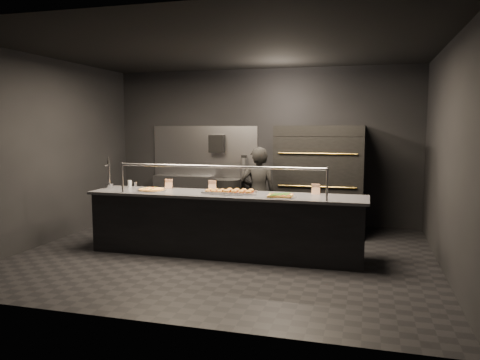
{
  "coord_description": "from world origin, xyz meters",
  "views": [
    {
      "loc": [
        2.01,
        -6.48,
        1.91
      ],
      "look_at": [
        0.17,
        0.2,
        1.1
      ],
      "focal_mm": 35.0,
      "sensor_mm": 36.0,
      "label": 1
    }
  ],
  "objects_px": {
    "pizza_oven": "(320,179)",
    "round_pizza": "(152,190)",
    "square_pizza": "(280,196)",
    "worker": "(258,194)",
    "slider_tray_b": "(239,192)",
    "trash_bin": "(228,201)",
    "beer_tap": "(109,179)",
    "service_counter": "(225,224)",
    "slider_tray_a": "(218,192)",
    "fire_extinguisher": "(244,169)",
    "prep_shelf": "(184,197)",
    "towel_dispenser": "(217,144)"
  },
  "relations": [
    {
      "from": "service_counter",
      "to": "slider_tray_a",
      "type": "height_order",
      "value": "service_counter"
    },
    {
      "from": "pizza_oven",
      "to": "trash_bin",
      "type": "height_order",
      "value": "pizza_oven"
    },
    {
      "from": "beer_tap",
      "to": "slider_tray_b",
      "type": "relative_size",
      "value": 0.91
    },
    {
      "from": "round_pizza",
      "to": "slider_tray_b",
      "type": "height_order",
      "value": "slider_tray_b"
    },
    {
      "from": "trash_bin",
      "to": "towel_dispenser",
      "type": "bearing_deg",
      "value": 144.47
    },
    {
      "from": "towel_dispenser",
      "to": "fire_extinguisher",
      "type": "relative_size",
      "value": 0.69
    },
    {
      "from": "pizza_oven",
      "to": "worker",
      "type": "distance_m",
      "value": 1.31
    },
    {
      "from": "beer_tap",
      "to": "worker",
      "type": "height_order",
      "value": "worker"
    },
    {
      "from": "fire_extinguisher",
      "to": "beer_tap",
      "type": "relative_size",
      "value": 0.98
    },
    {
      "from": "towel_dispenser",
      "to": "slider_tray_a",
      "type": "distance_m",
      "value": 2.61
    },
    {
      "from": "pizza_oven",
      "to": "beer_tap",
      "type": "height_order",
      "value": "pizza_oven"
    },
    {
      "from": "service_counter",
      "to": "slider_tray_b",
      "type": "relative_size",
      "value": 7.25
    },
    {
      "from": "prep_shelf",
      "to": "fire_extinguisher",
      "type": "relative_size",
      "value": 2.38
    },
    {
      "from": "slider_tray_a",
      "to": "square_pizza",
      "type": "xyz_separation_m",
      "value": [
        0.95,
        -0.13,
        -0.01
      ]
    },
    {
      "from": "round_pizza",
      "to": "worker",
      "type": "distance_m",
      "value": 1.77
    },
    {
      "from": "fire_extinguisher",
      "to": "slider_tray_a",
      "type": "bearing_deg",
      "value": -84.11
    },
    {
      "from": "round_pizza",
      "to": "towel_dispenser",
      "type": "bearing_deg",
      "value": 83.79
    },
    {
      "from": "service_counter",
      "to": "prep_shelf",
      "type": "height_order",
      "value": "service_counter"
    },
    {
      "from": "slider_tray_a",
      "to": "slider_tray_b",
      "type": "height_order",
      "value": "slider_tray_b"
    },
    {
      "from": "prep_shelf",
      "to": "trash_bin",
      "type": "height_order",
      "value": "prep_shelf"
    },
    {
      "from": "service_counter",
      "to": "towel_dispenser",
      "type": "height_order",
      "value": "towel_dispenser"
    },
    {
      "from": "towel_dispenser",
      "to": "beer_tap",
      "type": "xyz_separation_m",
      "value": [
        -1.05,
        -2.32,
        -0.48
      ]
    },
    {
      "from": "towel_dispenser",
      "to": "beer_tap",
      "type": "distance_m",
      "value": 2.59
    },
    {
      "from": "pizza_oven",
      "to": "beer_tap",
      "type": "bearing_deg",
      "value": -149.91
    },
    {
      "from": "pizza_oven",
      "to": "round_pizza",
      "type": "distance_m",
      "value": 3.05
    },
    {
      "from": "service_counter",
      "to": "square_pizza",
      "type": "relative_size",
      "value": 9.69
    },
    {
      "from": "slider_tray_b",
      "to": "slider_tray_a",
      "type": "bearing_deg",
      "value": -177.8
    },
    {
      "from": "prep_shelf",
      "to": "round_pizza",
      "type": "bearing_deg",
      "value": -79.46
    },
    {
      "from": "slider_tray_b",
      "to": "towel_dispenser",
      "type": "bearing_deg",
      "value": 114.94
    },
    {
      "from": "pizza_oven",
      "to": "square_pizza",
      "type": "distance_m",
      "value": 2.08
    },
    {
      "from": "pizza_oven",
      "to": "prep_shelf",
      "type": "height_order",
      "value": "pizza_oven"
    },
    {
      "from": "service_counter",
      "to": "fire_extinguisher",
      "type": "xyz_separation_m",
      "value": [
        -0.35,
        2.4,
        0.6
      ]
    },
    {
      "from": "prep_shelf",
      "to": "trash_bin",
      "type": "relative_size",
      "value": 1.38
    },
    {
      "from": "square_pizza",
      "to": "worker",
      "type": "height_order",
      "value": "worker"
    },
    {
      "from": "pizza_oven",
      "to": "beer_tap",
      "type": "distance_m",
      "value": 3.64
    },
    {
      "from": "slider_tray_b",
      "to": "worker",
      "type": "relative_size",
      "value": 0.36
    },
    {
      "from": "prep_shelf",
      "to": "beer_tap",
      "type": "relative_size",
      "value": 2.32
    },
    {
      "from": "slider_tray_b",
      "to": "trash_bin",
      "type": "bearing_deg",
      "value": 110.76
    },
    {
      "from": "beer_tap",
      "to": "fire_extinguisher",
      "type": "bearing_deg",
      "value": 55.47
    },
    {
      "from": "square_pizza",
      "to": "beer_tap",
      "type": "bearing_deg",
      "value": 175.42
    },
    {
      "from": "towel_dispenser",
      "to": "slider_tray_b",
      "type": "xyz_separation_m",
      "value": [
        1.12,
        -2.4,
        -0.6
      ]
    },
    {
      "from": "prep_shelf",
      "to": "fire_extinguisher",
      "type": "height_order",
      "value": "fire_extinguisher"
    },
    {
      "from": "service_counter",
      "to": "beer_tap",
      "type": "relative_size",
      "value": 7.93
    },
    {
      "from": "pizza_oven",
      "to": "worker",
      "type": "relative_size",
      "value": 1.22
    },
    {
      "from": "slider_tray_a",
      "to": "fire_extinguisher",
      "type": "bearing_deg",
      "value": 95.89
    },
    {
      "from": "square_pizza",
      "to": "worker",
      "type": "xyz_separation_m",
      "value": [
        -0.58,
        1.14,
        -0.16
      ]
    },
    {
      "from": "service_counter",
      "to": "pizza_oven",
      "type": "distance_m",
      "value": 2.3
    },
    {
      "from": "prep_shelf",
      "to": "fire_extinguisher",
      "type": "distance_m",
      "value": 1.39
    },
    {
      "from": "square_pizza",
      "to": "trash_bin",
      "type": "distance_m",
      "value": 2.81
    },
    {
      "from": "trash_bin",
      "to": "prep_shelf",
      "type": "bearing_deg",
      "value": 172.35
    }
  ]
}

